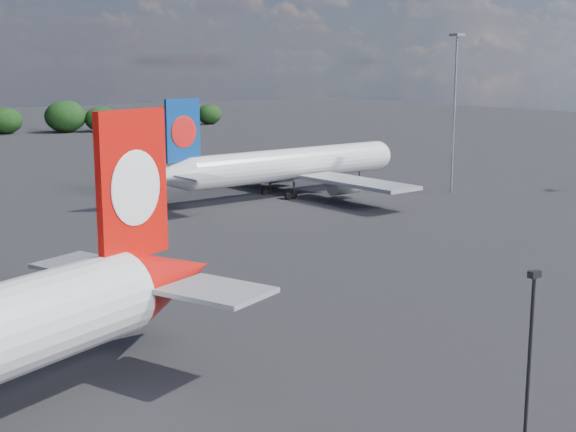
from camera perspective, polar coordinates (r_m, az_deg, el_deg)
china_southern_airliner at (r=113.98m, az=-0.34°, el=3.58°), size 43.87×41.73×14.31m
apron_lamp_post at (r=35.22m, az=16.71°, el=-11.13°), size 0.55×0.30×10.64m
floodlight_mast_near at (r=119.08m, az=11.79°, el=8.67°), size 1.60×1.60×22.83m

